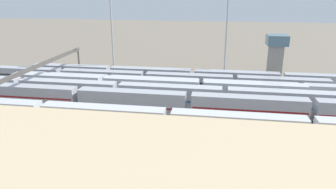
{
  "coord_description": "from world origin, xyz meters",
  "views": [
    {
      "loc": [
        -14.67,
        69.08,
        25.5
      ],
      "look_at": [
        -3.84,
        1.02,
        2.5
      ],
      "focal_mm": 33.98,
      "sensor_mm": 36.0,
      "label": 1
    }
  ],
  "objects_px": {
    "train_on_track_1": "(145,79)",
    "train_on_track_7": "(168,124)",
    "train_on_track_2": "(200,87)",
    "train_on_track_0": "(193,76)",
    "train_on_track_3": "(151,89)",
    "light_mast_2": "(111,11)",
    "train_on_track_4": "(170,96)",
    "control_tower": "(276,52)",
    "light_mast_0": "(227,22)",
    "signal_gantry": "(44,66)",
    "train_on_track_5": "(189,105)"
  },
  "relations": [
    {
      "from": "train_on_track_4",
      "to": "signal_gantry",
      "type": "height_order",
      "value": "signal_gantry"
    },
    {
      "from": "train_on_track_1",
      "to": "train_on_track_7",
      "type": "relative_size",
      "value": 1.0
    },
    {
      "from": "train_on_track_0",
      "to": "train_on_track_7",
      "type": "distance_m",
      "value": 35.03
    },
    {
      "from": "train_on_track_1",
      "to": "light_mast_0",
      "type": "relative_size",
      "value": 3.63
    },
    {
      "from": "train_on_track_2",
      "to": "train_on_track_7",
      "type": "bearing_deg",
      "value": 80.39
    },
    {
      "from": "train_on_track_1",
      "to": "light_mast_0",
      "type": "distance_m",
      "value": 27.21
    },
    {
      "from": "train_on_track_4",
      "to": "control_tower",
      "type": "distance_m",
      "value": 42.08
    },
    {
      "from": "train_on_track_1",
      "to": "train_on_track_5",
      "type": "distance_m",
      "value": 24.42
    },
    {
      "from": "train_on_track_0",
      "to": "light_mast_0",
      "type": "bearing_deg",
      "value": -163.76
    },
    {
      "from": "train_on_track_1",
      "to": "train_on_track_2",
      "type": "xyz_separation_m",
      "value": [
        -15.54,
        5.0,
        0.01
      ]
    },
    {
      "from": "train_on_track_3",
      "to": "control_tower",
      "type": "relative_size",
      "value": 5.67
    },
    {
      "from": "train_on_track_4",
      "to": "signal_gantry",
      "type": "distance_m",
      "value": 31.71
    },
    {
      "from": "train_on_track_0",
      "to": "control_tower",
      "type": "bearing_deg",
      "value": -154.04
    },
    {
      "from": "train_on_track_4",
      "to": "train_on_track_3",
      "type": "height_order",
      "value": "same"
    },
    {
      "from": "train_on_track_2",
      "to": "control_tower",
      "type": "xyz_separation_m",
      "value": [
        -21.09,
        -21.64,
        5.37
      ]
    },
    {
      "from": "light_mast_2",
      "to": "signal_gantry",
      "type": "height_order",
      "value": "light_mast_2"
    },
    {
      "from": "train_on_track_0",
      "to": "train_on_track_2",
      "type": "height_order",
      "value": "same"
    },
    {
      "from": "light_mast_0",
      "to": "light_mast_2",
      "type": "xyz_separation_m",
      "value": [
        32.67,
        -0.07,
        2.58
      ]
    },
    {
      "from": "train_on_track_4",
      "to": "train_on_track_3",
      "type": "relative_size",
      "value": 1.68
    },
    {
      "from": "train_on_track_0",
      "to": "light_mast_2",
      "type": "height_order",
      "value": "light_mast_2"
    },
    {
      "from": "train_on_track_1",
      "to": "train_on_track_2",
      "type": "relative_size",
      "value": 1.0
    },
    {
      "from": "train_on_track_2",
      "to": "light_mast_0",
      "type": "relative_size",
      "value": 3.63
    },
    {
      "from": "light_mast_0",
      "to": "signal_gantry",
      "type": "bearing_deg",
      "value": 24.81
    },
    {
      "from": "train_on_track_1",
      "to": "train_on_track_3",
      "type": "height_order",
      "value": "train_on_track_3"
    },
    {
      "from": "train_on_track_7",
      "to": "signal_gantry",
      "type": "distance_m",
      "value": 37.88
    },
    {
      "from": "signal_gantry",
      "to": "train_on_track_3",
      "type": "bearing_deg",
      "value": -174.47
    },
    {
      "from": "train_on_track_0",
      "to": "train_on_track_7",
      "type": "bearing_deg",
      "value": 87.7
    },
    {
      "from": "train_on_track_0",
      "to": "light_mast_2",
      "type": "xyz_separation_m",
      "value": [
        23.88,
        -2.63,
        17.43
      ]
    },
    {
      "from": "train_on_track_0",
      "to": "light_mast_2",
      "type": "distance_m",
      "value": 29.68
    },
    {
      "from": "light_mast_0",
      "to": "control_tower",
      "type": "distance_m",
      "value": 20.03
    },
    {
      "from": "signal_gantry",
      "to": "train_on_track_1",
      "type": "bearing_deg",
      "value": -150.27
    },
    {
      "from": "train_on_track_2",
      "to": "train_on_track_5",
      "type": "bearing_deg",
      "value": 84.12
    },
    {
      "from": "control_tower",
      "to": "train_on_track_0",
      "type": "bearing_deg",
      "value": 25.96
    },
    {
      "from": "train_on_track_7",
      "to": "train_on_track_1",
      "type": "bearing_deg",
      "value": -69.35
    },
    {
      "from": "train_on_track_3",
      "to": "control_tower",
      "type": "bearing_deg",
      "value": -140.82
    },
    {
      "from": "train_on_track_3",
      "to": "train_on_track_4",
      "type": "bearing_deg",
      "value": 137.01
    },
    {
      "from": "train_on_track_2",
      "to": "train_on_track_3",
      "type": "xyz_separation_m",
      "value": [
        11.6,
        5.0,
        0.6
      ]
    },
    {
      "from": "train_on_track_3",
      "to": "light_mast_2",
      "type": "xyz_separation_m",
      "value": [
        15.11,
        -17.63,
        16.83
      ]
    },
    {
      "from": "train_on_track_0",
      "to": "signal_gantry",
      "type": "bearing_deg",
      "value": 26.83
    },
    {
      "from": "train_on_track_2",
      "to": "signal_gantry",
      "type": "bearing_deg",
      "value": 11.33
    },
    {
      "from": "train_on_track_4",
      "to": "train_on_track_3",
      "type": "bearing_deg",
      "value": -42.99
    },
    {
      "from": "train_on_track_1",
      "to": "train_on_track_7",
      "type": "distance_m",
      "value": 32.07
    },
    {
      "from": "train_on_track_0",
      "to": "train_on_track_5",
      "type": "relative_size",
      "value": 1.0
    },
    {
      "from": "train_on_track_1",
      "to": "train_on_track_4",
      "type": "relative_size",
      "value": 0.8
    },
    {
      "from": "train_on_track_5",
      "to": "light_mast_0",
      "type": "height_order",
      "value": "light_mast_0"
    },
    {
      "from": "train_on_track_7",
      "to": "light_mast_0",
      "type": "distance_m",
      "value": 41.46
    },
    {
      "from": "light_mast_0",
      "to": "train_on_track_5",
      "type": "bearing_deg",
      "value": 74.77
    },
    {
      "from": "signal_gantry",
      "to": "train_on_track_4",
      "type": "bearing_deg",
      "value": 175.42
    },
    {
      "from": "train_on_track_3",
      "to": "control_tower",
      "type": "xyz_separation_m",
      "value": [
        -32.69,
        -26.64,
        4.77
      ]
    },
    {
      "from": "light_mast_0",
      "to": "control_tower",
      "type": "xyz_separation_m",
      "value": [
        -15.12,
        -9.08,
        -9.48
      ]
    }
  ]
}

